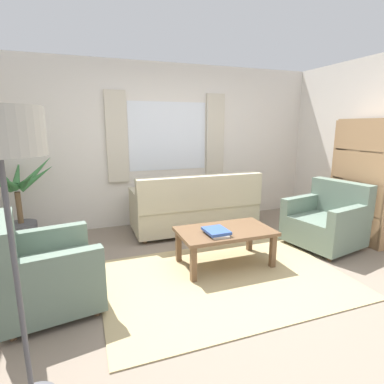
{
  "coord_description": "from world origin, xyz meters",
  "views": [
    {
      "loc": [
        -1.36,
        -2.7,
        1.63
      ],
      "look_at": [
        -0.12,
        0.7,
        0.83
      ],
      "focal_mm": 28.35,
      "sensor_mm": 36.0,
      "label": 1
    }
  ],
  "objects_px": {
    "armchair_left": "(42,272)",
    "book_stack_on_table": "(217,232)",
    "couch": "(195,208)",
    "coffee_table": "(225,234)",
    "potted_plant": "(19,209)",
    "bookshelf": "(365,180)",
    "armchair_right": "(327,221)"
  },
  "relations": [
    {
      "from": "armchair_left",
      "to": "book_stack_on_table",
      "type": "height_order",
      "value": "armchair_left"
    },
    {
      "from": "armchair_left",
      "to": "bookshelf",
      "type": "relative_size",
      "value": 0.56
    },
    {
      "from": "book_stack_on_table",
      "to": "bookshelf",
      "type": "relative_size",
      "value": 0.2
    },
    {
      "from": "armchair_right",
      "to": "bookshelf",
      "type": "relative_size",
      "value": 0.57
    },
    {
      "from": "armchair_right",
      "to": "book_stack_on_table",
      "type": "height_order",
      "value": "armchair_right"
    },
    {
      "from": "couch",
      "to": "potted_plant",
      "type": "distance_m",
      "value": 2.45
    },
    {
      "from": "potted_plant",
      "to": "book_stack_on_table",
      "type": "bearing_deg",
      "value": -34.91
    },
    {
      "from": "armchair_right",
      "to": "book_stack_on_table",
      "type": "xyz_separation_m",
      "value": [
        -1.73,
        -0.17,
        0.11
      ]
    },
    {
      "from": "armchair_right",
      "to": "bookshelf",
      "type": "bearing_deg",
      "value": 80.09
    },
    {
      "from": "couch",
      "to": "book_stack_on_table",
      "type": "xyz_separation_m",
      "value": [
        -0.25,
        -1.33,
        0.1
      ]
    },
    {
      "from": "couch",
      "to": "potted_plant",
      "type": "relative_size",
      "value": 1.54
    },
    {
      "from": "couch",
      "to": "coffee_table",
      "type": "distance_m",
      "value": 1.23
    },
    {
      "from": "book_stack_on_table",
      "to": "bookshelf",
      "type": "distance_m",
      "value": 2.39
    },
    {
      "from": "coffee_table",
      "to": "book_stack_on_table",
      "type": "bearing_deg",
      "value": -146.45
    },
    {
      "from": "armchair_right",
      "to": "coffee_table",
      "type": "relative_size",
      "value": 0.9
    },
    {
      "from": "armchair_left",
      "to": "coffee_table",
      "type": "xyz_separation_m",
      "value": [
        1.92,
        0.23,
        0.03
      ]
    },
    {
      "from": "bookshelf",
      "to": "couch",
      "type": "bearing_deg",
      "value": 61.38
    },
    {
      "from": "book_stack_on_table",
      "to": "coffee_table",
      "type": "bearing_deg",
      "value": 33.55
    },
    {
      "from": "coffee_table",
      "to": "potted_plant",
      "type": "relative_size",
      "value": 0.89
    },
    {
      "from": "armchair_left",
      "to": "armchair_right",
      "type": "distance_m",
      "value": 3.5
    },
    {
      "from": "armchair_left",
      "to": "potted_plant",
      "type": "xyz_separation_m",
      "value": [
        -0.43,
        1.66,
        0.19
      ]
    },
    {
      "from": "couch",
      "to": "armchair_left",
      "type": "height_order",
      "value": "couch"
    },
    {
      "from": "couch",
      "to": "armchair_left",
      "type": "distance_m",
      "value": 2.49
    },
    {
      "from": "couch",
      "to": "coffee_table",
      "type": "height_order",
      "value": "couch"
    },
    {
      "from": "potted_plant",
      "to": "bookshelf",
      "type": "height_order",
      "value": "bookshelf"
    },
    {
      "from": "armchair_left",
      "to": "book_stack_on_table",
      "type": "xyz_separation_m",
      "value": [
        1.76,
        0.13,
        0.11
      ]
    },
    {
      "from": "potted_plant",
      "to": "coffee_table",
      "type": "bearing_deg",
      "value": -31.29
    },
    {
      "from": "couch",
      "to": "coffee_table",
      "type": "relative_size",
      "value": 1.73
    },
    {
      "from": "book_stack_on_table",
      "to": "potted_plant",
      "type": "distance_m",
      "value": 2.67
    },
    {
      "from": "armchair_left",
      "to": "bookshelf",
      "type": "xyz_separation_m",
      "value": [
        4.12,
        0.31,
        0.53
      ]
    },
    {
      "from": "couch",
      "to": "armchair_right",
      "type": "xyz_separation_m",
      "value": [
        1.48,
        -1.17,
        -0.01
      ]
    },
    {
      "from": "couch",
      "to": "coffee_table",
      "type": "bearing_deg",
      "value": 85.72
    }
  ]
}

